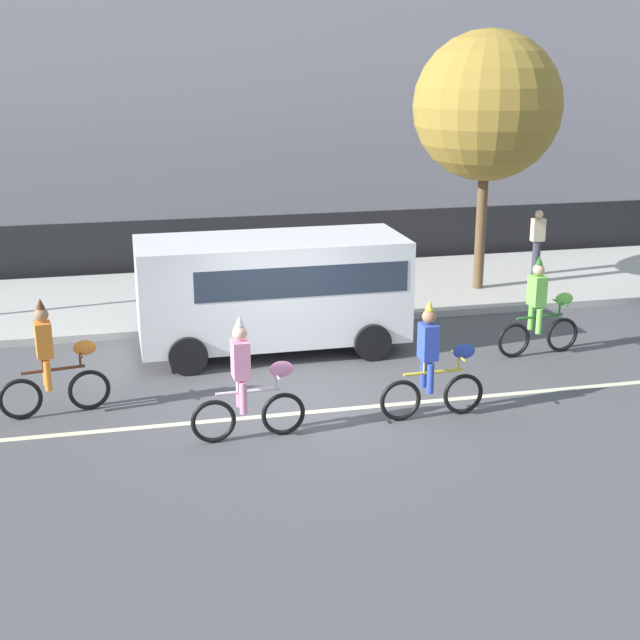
# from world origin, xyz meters

# --- Properties ---
(ground_plane) EXTENTS (80.00, 80.00, 0.00)m
(ground_plane) POSITION_xyz_m (0.00, 0.00, 0.00)
(ground_plane) COLOR #4C4C4F
(road_centre_line) EXTENTS (36.00, 0.14, 0.01)m
(road_centre_line) POSITION_xyz_m (0.00, -0.50, 0.00)
(road_centre_line) COLOR beige
(road_centre_line) RESTS_ON ground
(sidewalk_curb) EXTENTS (60.00, 5.00, 0.15)m
(sidewalk_curb) POSITION_xyz_m (0.00, 6.50, 0.07)
(sidewalk_curb) COLOR #ADAAA3
(sidewalk_curb) RESTS_ON ground
(fence_line) EXTENTS (40.00, 0.08, 1.40)m
(fence_line) POSITION_xyz_m (0.00, 9.40, 0.70)
(fence_line) COLOR black
(fence_line) RESTS_ON ground
(building_backdrop) EXTENTS (28.00, 8.00, 7.59)m
(building_backdrop) POSITION_xyz_m (2.49, 18.00, 3.79)
(building_backdrop) COLOR #99939E
(building_backdrop) RESTS_ON ground
(parade_cyclist_orange) EXTENTS (1.71, 0.52, 1.92)m
(parade_cyclist_orange) POSITION_xyz_m (-3.88, 0.35, 0.84)
(parade_cyclist_orange) COLOR black
(parade_cyclist_orange) RESTS_ON ground
(parade_cyclist_pink) EXTENTS (1.72, 0.50, 1.92)m
(parade_cyclist_pink) POSITION_xyz_m (-1.05, -1.26, 0.84)
(parade_cyclist_pink) COLOR black
(parade_cyclist_pink) RESTS_ON ground
(parade_cyclist_cobalt) EXTENTS (1.72, 0.50, 1.92)m
(parade_cyclist_cobalt) POSITION_xyz_m (1.87, -1.12, 0.84)
(parade_cyclist_cobalt) COLOR black
(parade_cyclist_cobalt) RESTS_ON ground
(parade_cyclist_lime) EXTENTS (1.72, 0.50, 1.92)m
(parade_cyclist_lime) POSITION_xyz_m (4.87, 1.28, 0.84)
(parade_cyclist_lime) COLOR black
(parade_cyclist_lime) RESTS_ON ground
(parked_van_white) EXTENTS (5.00, 2.22, 2.18)m
(parked_van_white) POSITION_xyz_m (0.08, 2.70, 1.28)
(parked_van_white) COLOR white
(parked_van_white) RESTS_ON ground
(street_tree_near_lamp) EXTENTS (3.33, 3.33, 5.86)m
(street_tree_near_lamp) POSITION_xyz_m (5.47, 5.65, 4.33)
(street_tree_near_lamp) COLOR brown
(street_tree_near_lamp) RESTS_ON sidewalk_curb
(pedestrian_onlooker) EXTENTS (0.32, 0.20, 1.62)m
(pedestrian_onlooker) POSITION_xyz_m (7.40, 6.56, 1.01)
(pedestrian_onlooker) COLOR #33333D
(pedestrian_onlooker) RESTS_ON sidewalk_curb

